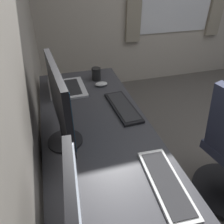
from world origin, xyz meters
name	(u,v)px	position (x,y,z in m)	size (l,w,h in m)	color
wall_back	(0,48)	(0.00, 1.96, 1.30)	(4.60, 0.10, 2.60)	beige
desk	(104,154)	(-0.09, 1.55, 0.66)	(2.09, 0.68, 0.73)	#38383D
drawer_pedestal	(97,173)	(0.04, 1.57, 0.35)	(0.40, 0.51, 0.69)	#38383D
monitor_primary	(60,102)	(0.00, 1.75, 1.00)	(0.53, 0.20, 0.47)	black
laptop_leftmost	(63,84)	(0.63, 1.70, 0.78)	(0.35, 0.29, 0.23)	silver
keyboard_main	(166,183)	(-0.43, 1.33, 0.74)	(0.43, 0.16, 0.02)	silver
keyboard_spare	(123,107)	(0.24, 1.32, 0.74)	(0.43, 0.16, 0.02)	black
mouse_spare	(101,84)	(0.62, 1.39, 0.75)	(0.06, 0.10, 0.03)	silver
coffee_mug	(96,74)	(0.75, 1.40, 0.78)	(0.12, 0.08, 0.11)	black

